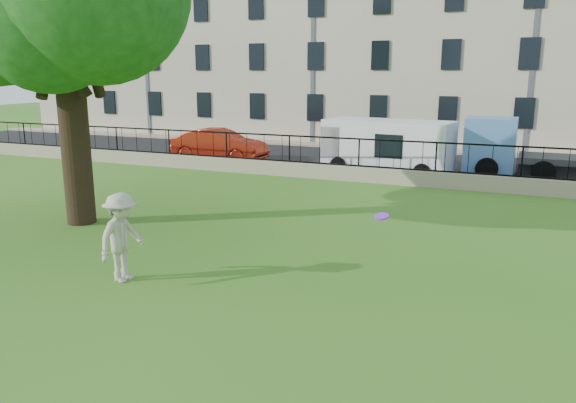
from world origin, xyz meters
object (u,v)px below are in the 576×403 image
at_px(man, 122,237).
at_px(white_van, 388,147).
at_px(red_sedan, 219,145).
at_px(blue_truck, 539,149).
at_px(frisbee, 382,216).

distance_m(man, white_van, 15.10).
relative_size(man, red_sedan, 0.40).
bearing_deg(white_van, red_sedan, -173.91).
bearing_deg(red_sedan, blue_truck, -86.88).
distance_m(frisbee, blue_truck, 15.29).
bearing_deg(blue_truck, frisbee, -100.67).
relative_size(frisbee, blue_truck, 0.05).
bearing_deg(frisbee, white_van, 102.82).
bearing_deg(blue_truck, man, -116.73).
distance_m(frisbee, white_van, 14.39).
relative_size(frisbee, red_sedan, 0.06).
relative_size(red_sedan, blue_truck, 0.82).
bearing_deg(man, blue_truck, -24.43).
height_order(frisbee, blue_truck, blue_truck).
height_order(red_sedan, blue_truck, blue_truck).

